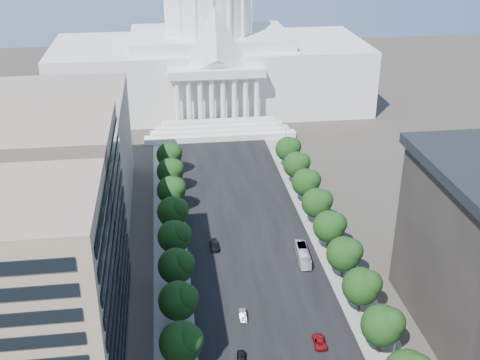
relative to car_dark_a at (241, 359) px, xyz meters
name	(u,v)px	position (x,y,z in m)	size (l,w,h in m)	color
road_asphalt	(242,218)	(7.35, 53.39, -0.72)	(30.00, 260.00, 0.01)	black
sidewalk_left	(169,222)	(-11.65, 53.39, -0.72)	(8.00, 260.00, 0.02)	gray
sidewalk_right	(313,213)	(26.35, 53.39, -0.72)	(8.00, 260.00, 0.02)	gray
capitol	(210,55)	(7.35, 148.28, 19.29)	(120.00, 56.00, 73.00)	white
office_block_left_far	(52,159)	(-40.65, 63.39, 14.28)	(38.00, 52.00, 30.00)	gray
tree_l_c	(183,342)	(-10.31, -0.80, 5.74)	(7.79, 7.60, 9.97)	#33261C
tree_l_d	(180,300)	(-10.31, 11.20, 5.74)	(7.79, 7.60, 9.97)	#33261C
tree_l_e	(178,265)	(-10.31, 23.20, 5.74)	(7.79, 7.60, 9.97)	#33261C
tree_l_f	(176,236)	(-10.31, 35.20, 5.74)	(7.79, 7.60, 9.97)	#33261C
tree_l_g	(174,211)	(-10.31, 47.20, 5.74)	(7.79, 7.60, 9.97)	#33261C
tree_l_h	(173,189)	(-10.31, 59.20, 5.74)	(7.79, 7.60, 9.97)	#33261C
tree_l_i	(171,171)	(-10.31, 71.20, 5.74)	(7.79, 7.60, 9.97)	#33261C
tree_l_j	(170,154)	(-10.31, 83.20, 5.74)	(7.79, 7.60, 9.97)	#33261C
tree_r_c	(384,324)	(25.69, -0.80, 5.74)	(7.79, 7.60, 9.97)	#33261C
tree_r_d	(363,285)	(25.69, 11.20, 5.74)	(7.79, 7.60, 9.97)	#33261C
tree_r_e	(346,253)	(25.69, 23.20, 5.74)	(7.79, 7.60, 9.97)	#33261C
tree_r_f	(331,226)	(25.69, 35.20, 5.74)	(7.79, 7.60, 9.97)	#33261C
tree_r_g	(318,202)	(25.69, 47.20, 5.74)	(7.79, 7.60, 9.97)	#33261C
tree_r_h	(307,182)	(25.69, 59.20, 5.74)	(7.79, 7.60, 9.97)	#33261C
tree_r_i	(297,164)	(25.69, 71.20, 5.74)	(7.79, 7.60, 9.97)	#33261C
tree_r_j	(289,148)	(25.69, 83.20, 5.74)	(7.79, 7.60, 9.97)	#33261C
streetlight_b	(394,329)	(27.26, -1.61, 5.11)	(2.61, 0.44, 9.00)	gray
streetlight_c	(352,255)	(27.26, 23.39, 5.11)	(2.61, 0.44, 9.00)	gray
streetlight_d	(323,202)	(27.26, 48.39, 5.11)	(2.61, 0.44, 9.00)	gray
streetlight_e	(301,163)	(27.26, 73.39, 5.11)	(2.61, 0.44, 9.00)	gray
streetlight_f	(284,132)	(27.26, 98.39, 5.11)	(2.61, 0.44, 9.00)	gray
car_dark_a	(241,359)	(0.00, 0.00, 0.00)	(1.69, 4.20, 1.43)	black
car_silver	(243,315)	(1.93, 12.36, -0.07)	(1.36, 3.91, 1.29)	#989B9F
car_red	(319,341)	(15.09, 2.87, -0.03)	(2.26, 4.91, 1.36)	maroon
car_dark_b	(215,246)	(-1.16, 39.21, 0.00)	(1.99, 4.90, 1.42)	black
city_bus	(303,255)	(18.48, 31.58, 0.70)	(2.38, 10.17, 2.83)	silver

